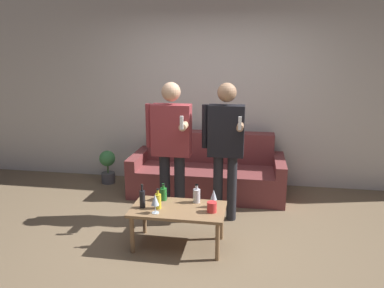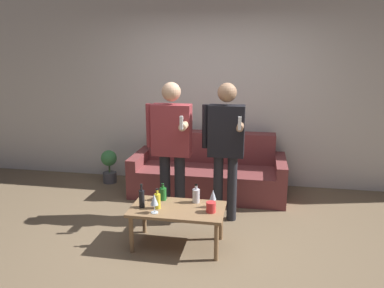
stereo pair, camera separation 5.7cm
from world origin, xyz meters
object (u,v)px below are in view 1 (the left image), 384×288
(coffee_table, at_px, (178,212))
(person_standing_right, at_px, (225,141))
(bottle_orange, at_px, (142,198))
(person_standing_left, at_px, (171,141))
(couch, at_px, (208,172))

(coffee_table, xyz_separation_m, person_standing_right, (0.41, 0.71, 0.59))
(coffee_table, xyz_separation_m, bottle_orange, (-0.36, -0.05, 0.15))
(bottle_orange, height_order, person_standing_left, person_standing_left)
(person_standing_right, bearing_deg, couch, 109.82)
(couch, distance_m, person_standing_left, 1.16)
(coffee_table, distance_m, person_standing_right, 1.00)
(bottle_orange, bearing_deg, person_standing_left, 77.86)
(coffee_table, relative_size, person_standing_left, 0.58)
(couch, height_order, person_standing_left, person_standing_left)
(couch, bearing_deg, coffee_table, -93.87)
(person_standing_left, distance_m, person_standing_right, 0.62)
(couch, distance_m, bottle_orange, 1.67)
(coffee_table, bearing_deg, person_standing_left, 108.08)
(bottle_orange, bearing_deg, person_standing_right, 44.80)
(couch, bearing_deg, person_standing_right, -70.18)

